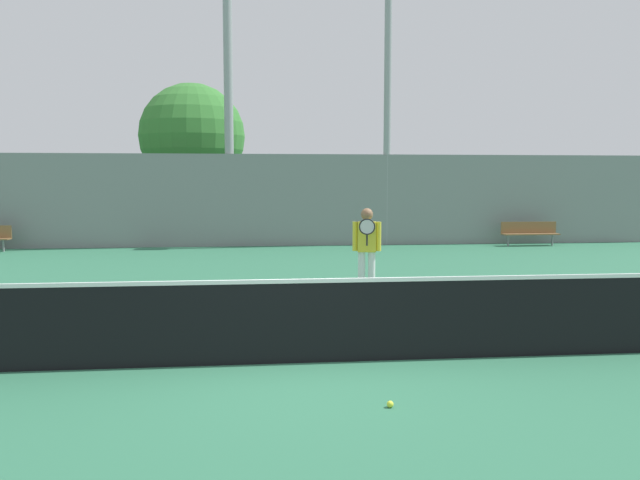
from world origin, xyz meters
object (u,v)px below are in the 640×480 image
Objects in this scene: bench_courtside_far at (530,231)px; tree_green_broad at (192,137)px; tennis_net at (303,320)px; tennis_player at (367,246)px; tennis_ball at (390,404)px; light_pole_far_right at (388,58)px; light_pole_near_left at (228,65)px.

bench_courtside_far is 0.33× the size of tree_green_broad.
tennis_net reaches higher than bench_courtside_far.
tennis_player is 14.21m from tree_green_broad.
tennis_ball is (-0.85, -6.06, -0.94)m from tennis_player.
bench_courtside_far is at bearing -10.32° from light_pole_far_right.
light_pole_far_right is at bearing 85.37° from tennis_player.
tennis_net reaches higher than tennis_ball.
bench_courtside_far is 29.20× the size of tennis_ball.
light_pole_far_right is 1.85× the size of tree_green_broad.
tennis_player reaches higher than tennis_net.
tennis_player is at bearing -70.69° from tree_green_broad.
tennis_net is 0.99× the size of light_pole_near_left.
bench_courtside_far is (7.28, 8.67, -0.48)m from tennis_player.
light_pole_far_right reaches higher than tennis_net.
tree_green_broad is at bearing 114.40° from light_pole_near_left.
tennis_player reaches higher than bench_courtside_far.
tennis_ball is (-3.27, -15.61, -6.41)m from light_pole_far_right.
tennis_net is 6.40× the size of tennis_player.
light_pole_far_right reaches higher than tennis_ball.
tennis_ball is 0.01× the size of tree_green_broad.
tennis_net is at bearing -80.29° from tree_green_broad.
tennis_ball is (0.74, -1.61, -0.50)m from tennis_net.
tennis_net is at bearing -105.97° from light_pole_far_right.
light_pole_near_left reaches higher than tennis_ball.
tennis_net is 15.83m from bench_courtside_far.
light_pole_near_left is at bearing 97.88° from tennis_ball.
light_pole_near_left is 4.36m from tree_green_broad.
tennis_net is 1.82× the size of tree_green_broad.
tree_green_broad is (-1.57, 3.46, -2.15)m from light_pole_near_left.
light_pole_near_left reaches higher than tennis_net.
tree_green_broad is (-3.74, 19.17, 3.93)m from tennis_ball.
tree_green_broad is (-3.00, 17.56, 3.43)m from tennis_net.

